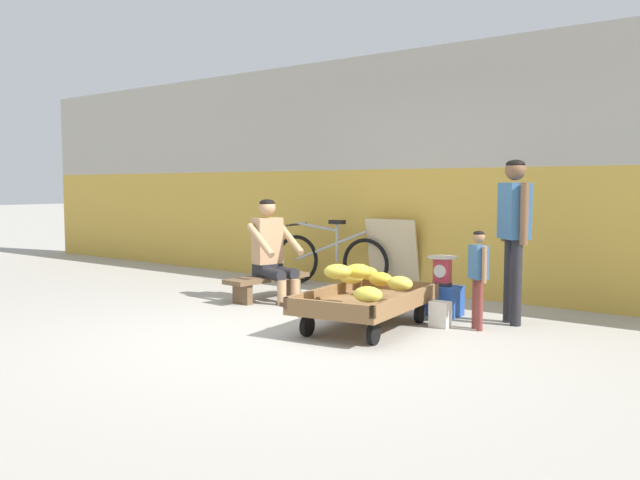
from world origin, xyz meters
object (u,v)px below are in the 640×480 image
Objects in this scene: banana_cart at (366,303)px; vendor_seated at (272,250)px; bicycle_near_left at (330,259)px; customer_adult at (514,222)px; plastic_crate at (442,301)px; shopping_bag at (440,314)px; customer_child at (478,269)px; weighing_scale at (442,270)px; sign_board at (393,255)px; low_bench at (268,282)px.

vendor_seated reaches higher than banana_cart.
bicycle_near_left is at bearing 95.90° from vendor_seated.
customer_adult is at bearing -16.74° from bicycle_near_left.
customer_adult reaches higher than plastic_crate.
shopping_bag is at bearing -130.05° from customer_adult.
customer_adult is at bearing 47.24° from banana_cart.
plastic_crate is 0.22× the size of bicycle_near_left.
customer_child reaches higher than banana_cart.
customer_child is (2.48, -0.01, -0.02)m from vendor_seated.
plastic_crate is 0.30m from weighing_scale.
bicycle_near_left is at bearing -169.03° from sign_board.
customer_adult is (1.92, -0.99, 0.51)m from sign_board.
low_bench is 3.10× the size of plastic_crate.
plastic_crate is at bearing 10.49° from low_bench.
vendor_seated reaches higher than shopping_bag.
plastic_crate is at bearing 144.55° from customer_child.
vendor_seated is at bearing -168.51° from weighing_scale.
bicycle_near_left reaches higher than banana_cart.
sign_board reaches higher than shopping_bag.
vendor_seated reaches higher than customer_child.
weighing_scale is 1.59m from sign_board.
vendor_seated reaches higher than bicycle_near_left.
sign_board is at bearing 10.97° from bicycle_near_left.
customer_adult is at bearing 8.57° from low_bench.
customer_adult is at bearing 3.06° from plastic_crate.
vendor_seated is at bearing -168.47° from plastic_crate.
plastic_crate is 1.07m from customer_adult.
plastic_crate is at bearing -22.95° from bicycle_near_left.
low_bench is 0.67× the size of bicycle_near_left.
vendor_seated is 0.69× the size of bicycle_near_left.
bicycle_near_left is 1.86× the size of customer_child.
customer_child is (0.56, -0.40, 0.40)m from plastic_crate.
bicycle_near_left is (-2.05, 0.87, 0.20)m from plastic_crate.
banana_cart is 4.27× the size of plastic_crate.
vendor_seated reaches higher than low_bench.
sign_board reaches higher than bicycle_near_left.
shopping_bag is (-0.31, -0.11, -0.43)m from customer_child.
sign_board is (0.84, 0.16, 0.09)m from bicycle_near_left.
banana_cart is at bearing -45.84° from bicycle_near_left.
customer_adult is (2.76, -0.83, 0.60)m from bicycle_near_left.
weighing_scale reaches higher than low_bench.
low_bench is at bearing -87.94° from bicycle_near_left.
banana_cart is at bearing -103.79° from weighing_scale.
plastic_crate is 1.50× the size of shopping_bag.
banana_cart is 5.13× the size of weighing_scale.
shopping_bag is (1.46, -1.54, -0.32)m from sign_board.
customer_adult reaches higher than low_bench.
shopping_bag is (0.49, 0.48, -0.12)m from banana_cart.
customer_adult reaches higher than banana_cart.
customer_child reaches higher than shopping_bag.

